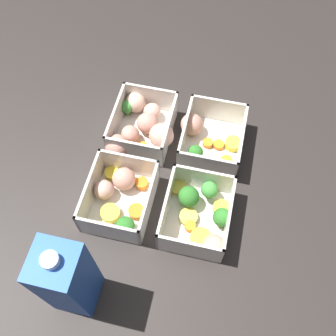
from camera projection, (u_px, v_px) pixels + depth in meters
name	position (u px, v px, depth m)	size (l,w,h in m)	color
ground_plane	(168.00, 174.00, 0.78)	(4.00, 4.00, 0.00)	#282321
container_near_left	(201.00, 215.00, 0.71)	(0.15, 0.14, 0.07)	silver
container_near_right	(207.00, 137.00, 0.79)	(0.14, 0.14, 0.07)	silver
container_far_left	(120.00, 196.00, 0.73)	(0.15, 0.12, 0.07)	silver
container_far_right	(141.00, 127.00, 0.80)	(0.17, 0.14, 0.07)	silver
juice_carton	(68.00, 279.00, 0.58)	(0.07, 0.07, 0.20)	blue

